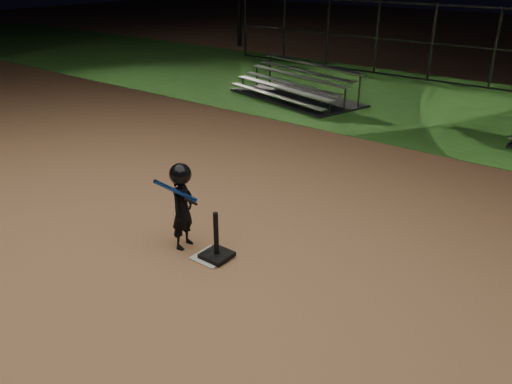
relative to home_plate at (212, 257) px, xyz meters
name	(u,v)px	position (x,y,z in m)	size (l,w,h in m)	color
ground	(212,258)	(0.00, 0.00, -0.01)	(80.00, 80.00, 0.00)	#A16F49
grass_strip	(456,109)	(0.00, 10.00, -0.01)	(60.00, 8.00, 0.01)	#2A601F
home_plate	(212,257)	(0.00, 0.00, 0.00)	(0.45, 0.45, 0.02)	beige
batting_tee	(217,249)	(0.07, 0.03, 0.13)	(0.38, 0.38, 0.68)	black
child_batter	(182,204)	(-0.53, 0.00, 0.67)	(0.44, 0.65, 1.28)	black
bleacher_left	(296,92)	(-4.13, 8.17, 0.19)	(4.36, 2.87, 0.98)	silver
backstop_fence	(495,49)	(0.00, 13.00, 1.24)	(20.08, 0.08, 2.50)	#38383D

